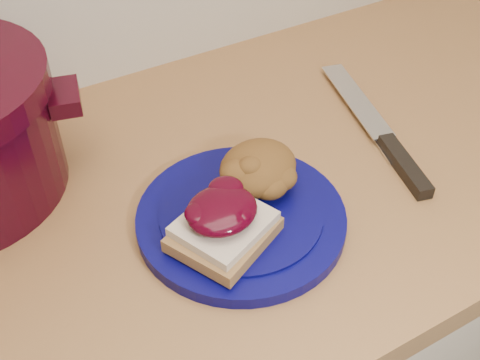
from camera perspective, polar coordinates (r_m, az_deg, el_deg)
plate at (r=0.72m, az=0.11°, el=-3.66°), size 0.32×0.32×0.02m
sandwich at (r=0.66m, az=-1.63°, el=-4.08°), size 0.14×0.13×0.05m
stuffing_mound at (r=0.73m, az=1.71°, el=1.20°), size 0.13×0.12×0.05m
chef_knife at (r=0.84m, az=14.05°, el=3.14°), size 0.10×0.31×0.02m
butter_knife at (r=0.88m, az=12.28°, el=4.77°), size 0.05×0.15×0.00m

